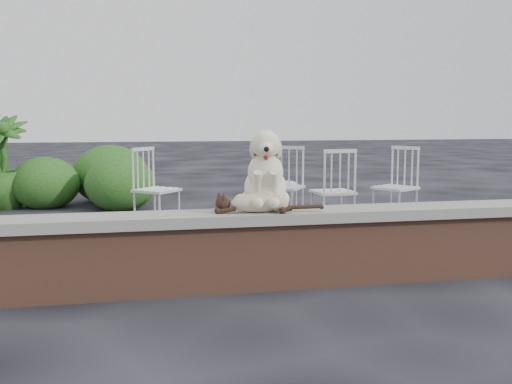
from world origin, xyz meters
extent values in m
plane|color=black|center=(0.00, 0.00, 0.00)|extent=(60.00, 60.00, 0.00)
cube|color=brown|center=(0.00, 0.00, 0.25)|extent=(6.00, 0.30, 0.50)
cube|color=slate|center=(0.00, 0.00, 0.54)|extent=(6.20, 0.40, 0.08)
imported|color=#244513|center=(-2.98, 4.63, 0.66)|extent=(0.85, 0.85, 1.32)
ellipsoid|color=#244513|center=(-2.40, 4.62, 0.34)|extent=(0.97, 0.89, 0.77)
ellipsoid|color=#244513|center=(-1.50, 5.08, 0.41)|extent=(1.16, 1.06, 0.92)
ellipsoid|color=#244513|center=(-1.34, 4.22, 0.35)|extent=(1.00, 0.91, 0.79)
camera|label=1|loc=(-1.18, -4.24, 1.26)|focal=41.25mm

